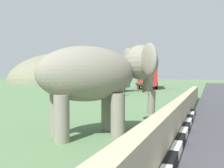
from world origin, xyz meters
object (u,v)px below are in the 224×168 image
(bus_white, at_px, (145,74))
(cow_near, at_px, (118,86))
(person_handler, at_px, (116,102))
(bus_teal, at_px, (97,73))
(cow_mid, at_px, (142,84))
(bus_red, at_px, (149,74))
(elephant, at_px, (98,75))

(bus_white, height_order, cow_near, bus_white)
(person_handler, height_order, bus_white, bus_white)
(bus_teal, relative_size, cow_near, 5.26)
(bus_white, height_order, cow_mid, bus_white)
(bus_teal, distance_m, bus_white, 22.93)
(person_handler, distance_m, cow_mid, 20.50)
(person_handler, xyz_separation_m, bus_red, (27.51, 5.16, 1.16))
(cow_near, bearing_deg, bus_white, 8.16)
(bus_white, bearing_deg, cow_near, -171.84)
(bus_white, distance_m, cow_near, 25.08)
(bus_red, bearing_deg, bus_teal, 168.54)
(person_handler, bearing_deg, cow_mid, 11.89)
(person_handler, height_order, bus_red, bus_red)
(person_handler, xyz_separation_m, cow_mid, (20.06, 4.22, -0.06))
(bus_teal, xyz_separation_m, bus_red, (12.51, -2.54, 0.00))
(person_handler, bearing_deg, cow_near, 19.72)
(cow_near, bearing_deg, bus_teal, 57.96)
(cow_near, relative_size, cow_mid, 0.95)
(bus_white, xyz_separation_m, cow_mid, (-17.87, -4.04, -1.21))
(cow_near, bearing_deg, person_handler, -160.28)
(bus_red, bearing_deg, cow_near, -178.21)
(person_handler, relative_size, cow_mid, 0.91)
(bus_teal, relative_size, bus_red, 0.91)
(person_handler, distance_m, bus_teal, 16.90)
(bus_teal, height_order, bus_white, same)
(elephant, height_order, cow_mid, elephant)
(person_handler, bearing_deg, bus_red, 10.62)
(elephant, distance_m, person_handler, 1.57)
(bus_teal, bearing_deg, cow_mid, -34.47)
(elephant, relative_size, bus_teal, 0.43)
(cow_near, height_order, cow_mid, same)
(elephant, distance_m, bus_white, 40.00)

